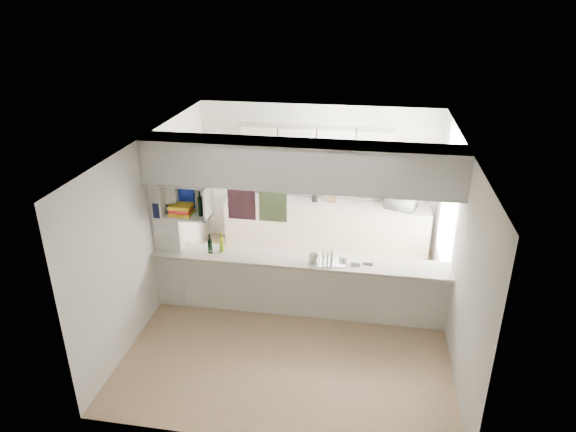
% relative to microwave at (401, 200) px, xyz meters
% --- Properties ---
extents(floor, '(4.80, 4.80, 0.00)m').
position_rel_microwave_xyz_m(floor, '(-1.49, -2.10, -1.06)').
color(floor, tan).
rests_on(floor, ground).
extents(ceiling, '(4.80, 4.80, 0.00)m').
position_rel_microwave_xyz_m(ceiling, '(-1.49, -2.10, 1.54)').
color(ceiling, white).
rests_on(ceiling, wall_back).
extents(wall_back, '(4.20, 0.00, 4.20)m').
position_rel_microwave_xyz_m(wall_back, '(-1.49, 0.30, 0.24)').
color(wall_back, silver).
rests_on(wall_back, floor).
extents(wall_left, '(0.00, 4.80, 4.80)m').
position_rel_microwave_xyz_m(wall_left, '(-3.59, -2.10, 0.24)').
color(wall_left, silver).
rests_on(wall_left, floor).
extents(wall_right, '(0.00, 4.80, 4.80)m').
position_rel_microwave_xyz_m(wall_right, '(0.61, -2.10, 0.24)').
color(wall_right, silver).
rests_on(wall_right, floor).
extents(servery_partition, '(4.20, 0.50, 2.60)m').
position_rel_microwave_xyz_m(servery_partition, '(-1.66, -2.10, 0.60)').
color(servery_partition, silver).
rests_on(servery_partition, floor).
extents(cubby_shelf, '(0.65, 0.35, 0.50)m').
position_rel_microwave_xyz_m(cubby_shelf, '(-3.05, -2.16, 0.65)').
color(cubby_shelf, white).
rests_on(cubby_shelf, bulkhead).
extents(kitchen_run, '(3.60, 0.63, 2.24)m').
position_rel_microwave_xyz_m(kitchen_run, '(-1.32, 0.04, -0.24)').
color(kitchen_run, beige).
rests_on(kitchen_run, floor).
extents(microwave, '(0.59, 0.49, 0.28)m').
position_rel_microwave_xyz_m(microwave, '(0.00, 0.00, 0.00)').
color(microwave, white).
rests_on(microwave, bench_top).
extents(bowl, '(0.26, 0.26, 0.06)m').
position_rel_microwave_xyz_m(bowl, '(-0.03, -0.02, 0.17)').
color(bowl, '#0E239F').
rests_on(bowl, microwave).
extents(dish_rack, '(0.45, 0.36, 0.22)m').
position_rel_microwave_xyz_m(dish_rack, '(-1.04, -2.14, -0.06)').
color(dish_rack, silver).
rests_on(dish_rack, breakfast_bar).
extents(cup, '(0.14, 0.14, 0.11)m').
position_rel_microwave_xyz_m(cup, '(-1.27, -2.15, -0.07)').
color(cup, white).
rests_on(cup, dish_rack).
extents(wine_bottles, '(0.22, 0.15, 0.31)m').
position_rel_microwave_xyz_m(wine_bottles, '(-2.68, -2.09, -0.03)').
color(wine_bottles, black).
rests_on(wine_bottles, breakfast_bar).
extents(plastic_tubs, '(0.48, 0.21, 0.06)m').
position_rel_microwave_xyz_m(plastic_tubs, '(-0.78, -2.08, -0.11)').
color(plastic_tubs, silver).
rests_on(plastic_tubs, breakfast_bar).
extents(utensil_jar, '(0.11, 0.11, 0.15)m').
position_rel_microwave_xyz_m(utensil_jar, '(-1.51, 0.05, -0.07)').
color(utensil_jar, black).
rests_on(utensil_jar, bench_top).
extents(knife_block, '(0.11, 0.09, 0.21)m').
position_rel_microwave_xyz_m(knife_block, '(-1.20, 0.08, -0.04)').
color(knife_block, '#4F361B').
rests_on(knife_block, bench_top).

